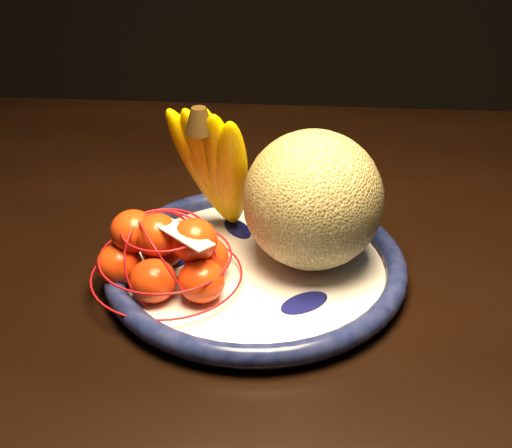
# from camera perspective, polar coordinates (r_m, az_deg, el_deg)

# --- Properties ---
(dining_table) EXTENTS (1.57, 0.94, 0.78)m
(dining_table) POSITION_cam_1_polar(r_m,az_deg,el_deg) (1.06, -0.09, -3.88)
(dining_table) COLOR black
(dining_table) RESTS_ON ground
(fruit_bowl) EXTENTS (0.38, 0.38, 0.03)m
(fruit_bowl) POSITION_cam_1_polar(r_m,az_deg,el_deg) (0.89, -0.05, -3.37)
(fruit_bowl) COLOR white
(fruit_bowl) RESTS_ON dining_table
(cantaloupe) EXTENTS (0.17, 0.17, 0.17)m
(cantaloupe) POSITION_cam_1_polar(r_m,az_deg,el_deg) (0.87, 4.58, 1.93)
(cantaloupe) COLOR olive
(cantaloupe) RESTS_ON fruit_bowl
(banana_bunch) EXTENTS (0.13, 0.13, 0.21)m
(banana_bunch) POSITION_cam_1_polar(r_m,az_deg,el_deg) (0.91, -3.10, 4.81)
(banana_bunch) COLOR #F3C900
(banana_bunch) RESTS_ON fruit_bowl
(mandarin_bag) EXTENTS (0.24, 0.24, 0.12)m
(mandarin_bag) POSITION_cam_1_polar(r_m,az_deg,el_deg) (0.85, -7.23, -2.54)
(mandarin_bag) COLOR #F73611
(mandarin_bag) RESTS_ON fruit_bowl
(price_tag) EXTENTS (0.07, 0.06, 0.01)m
(price_tag) POSITION_cam_1_polar(r_m,az_deg,el_deg) (0.81, -5.77, -0.86)
(price_tag) COLOR white
(price_tag) RESTS_ON mandarin_bag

